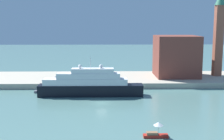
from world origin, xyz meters
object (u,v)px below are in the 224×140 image
object	(u,v)px
harbor_building	(176,56)
bell_tower	(219,31)
large_yacht	(89,85)
work_barge	(42,92)
small_motorboat	(156,132)
parked_car	(60,80)
mooring_bollard	(100,82)
person_figure	(72,80)

from	to	relation	value
harbor_building	bell_tower	world-z (taller)	bell_tower
large_yacht	work_barge	bearing A→B (deg)	164.30
large_yacht	small_motorboat	distance (m)	33.90
harbor_building	bell_tower	size ratio (longest dim) A/B	0.50
small_motorboat	parked_car	bearing A→B (deg)	118.44
large_yacht	parked_car	xyz separation A→B (m)	(-9.92, 11.87, -0.75)
bell_tower	mooring_bollard	xyz separation A→B (m)	(-40.40, -12.36, -15.00)
small_motorboat	mooring_bollard	distance (m)	41.63
harbor_building	parked_car	distance (m)	40.02
large_yacht	harbor_building	bearing A→B (deg)	35.79
large_yacht	work_barge	xyz separation A→B (m)	(-13.84, 3.89, -2.77)
parked_car	small_motorboat	bearing A→B (deg)	-61.56
large_yacht	parked_car	bearing A→B (deg)	129.89
bell_tower	parked_car	world-z (taller)	bell_tower
harbor_building	large_yacht	bearing A→B (deg)	-144.21
small_motorboat	bell_tower	bearing A→B (deg)	60.54
parked_car	bell_tower	bearing A→B (deg)	10.28
harbor_building	person_figure	distance (m)	36.46
bell_tower	person_figure	world-z (taller)	bell_tower
bell_tower	person_figure	distance (m)	52.19
large_yacht	parked_car	distance (m)	15.49
person_figure	mooring_bollard	xyz separation A→B (m)	(8.41, -0.99, -0.44)
harbor_building	parked_car	xyz separation A→B (m)	(-38.54, -8.75, -6.32)
bell_tower	parked_car	distance (m)	55.83
large_yacht	mooring_bollard	world-z (taller)	large_yacht
small_motorboat	large_yacht	bearing A→B (deg)	113.24
parked_car	large_yacht	bearing A→B (deg)	-50.11
harbor_building	mooring_bollard	bearing A→B (deg)	-156.10
work_barge	person_figure	world-z (taller)	person_figure
large_yacht	harbor_building	world-z (taller)	harbor_building
harbor_building	mooring_bollard	size ratio (longest dim) A/B	19.21
large_yacht	bell_tower	world-z (taller)	bell_tower
work_barge	harbor_building	size ratio (longest dim) A/B	0.30
work_barge	mooring_bollard	size ratio (longest dim) A/B	5.85
person_figure	mooring_bollard	bearing A→B (deg)	-6.69
work_barge	person_figure	bearing A→B (deg)	37.54
bell_tower	parked_car	xyz separation A→B (m)	(-52.98, -9.61, -14.76)
bell_tower	person_figure	bearing A→B (deg)	-166.88
bell_tower	large_yacht	bearing A→B (deg)	-153.48
person_figure	large_yacht	bearing A→B (deg)	-60.36
small_motorboat	mooring_bollard	world-z (taller)	small_motorboat
work_barge	harbor_building	world-z (taller)	harbor_building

